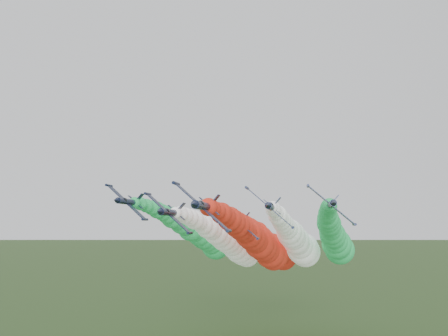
{
  "coord_description": "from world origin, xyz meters",
  "views": [
    {
      "loc": [
        10.6,
        -74.7,
        35.92
      ],
      "look_at": [
        -3.27,
        4.57,
        46.28
      ],
      "focal_mm": 35.0,
      "sensor_mm": 36.0,
      "label": 1
    }
  ],
  "objects_px": {
    "jet_outer_right": "(335,238)",
    "jet_outer_left": "(199,234)",
    "jet_lead": "(258,243)",
    "jet_inner_right": "(297,241)",
    "jet_inner_left": "(230,243)",
    "jet_trail": "(273,247)"
  },
  "relations": [
    {
      "from": "jet_outer_right",
      "to": "jet_outer_left",
      "type": "bearing_deg",
      "value": 174.64
    },
    {
      "from": "jet_lead",
      "to": "jet_inner_right",
      "type": "bearing_deg",
      "value": 61.5
    },
    {
      "from": "jet_inner_right",
      "to": "jet_outer_left",
      "type": "height_order",
      "value": "jet_outer_left"
    },
    {
      "from": "jet_inner_left",
      "to": "jet_inner_right",
      "type": "height_order",
      "value": "jet_inner_right"
    },
    {
      "from": "jet_inner_left",
      "to": "jet_outer_left",
      "type": "distance_m",
      "value": 15.32
    },
    {
      "from": "jet_inner_left",
      "to": "jet_trail",
      "type": "distance_m",
      "value": 20.65
    },
    {
      "from": "jet_outer_right",
      "to": "jet_trail",
      "type": "distance_m",
      "value": 21.58
    },
    {
      "from": "jet_outer_right",
      "to": "jet_trail",
      "type": "relative_size",
      "value": 1.0
    },
    {
      "from": "jet_lead",
      "to": "jet_inner_left",
      "type": "height_order",
      "value": "jet_lead"
    },
    {
      "from": "jet_lead",
      "to": "jet_outer_right",
      "type": "distance_m",
      "value": 28.03
    },
    {
      "from": "jet_lead",
      "to": "jet_outer_left",
      "type": "distance_m",
      "value": 31.23
    },
    {
      "from": "jet_outer_left",
      "to": "jet_outer_right",
      "type": "height_order",
      "value": "jet_outer_left"
    },
    {
      "from": "jet_inner_left",
      "to": "jet_trail",
      "type": "bearing_deg",
      "value": 57.67
    },
    {
      "from": "jet_outer_left",
      "to": "jet_lead",
      "type": "bearing_deg",
      "value": -48.71
    },
    {
      "from": "jet_inner_right",
      "to": "jet_trail",
      "type": "xyz_separation_m",
      "value": [
        -7.45,
        13.7,
        -2.38
      ]
    },
    {
      "from": "jet_outer_left",
      "to": "jet_inner_left",
      "type": "bearing_deg",
      "value": -40.69
    },
    {
      "from": "jet_inner_right",
      "to": "jet_outer_right",
      "type": "xyz_separation_m",
      "value": [
        10.65,
        2.41,
        0.85
      ]
    },
    {
      "from": "jet_outer_left",
      "to": "jet_outer_right",
      "type": "bearing_deg",
      "value": -5.36
    },
    {
      "from": "jet_outer_left",
      "to": "jet_trail",
      "type": "bearing_deg",
      "value": 18.42
    },
    {
      "from": "jet_outer_left",
      "to": "jet_trail",
      "type": "height_order",
      "value": "jet_outer_left"
    },
    {
      "from": "jet_inner_right",
      "to": "jet_outer_left",
      "type": "xyz_separation_m",
      "value": [
        -29.94,
        6.22,
        1.8
      ]
    },
    {
      "from": "jet_lead",
      "to": "jet_inner_left",
      "type": "distance_m",
      "value": 16.33
    }
  ]
}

